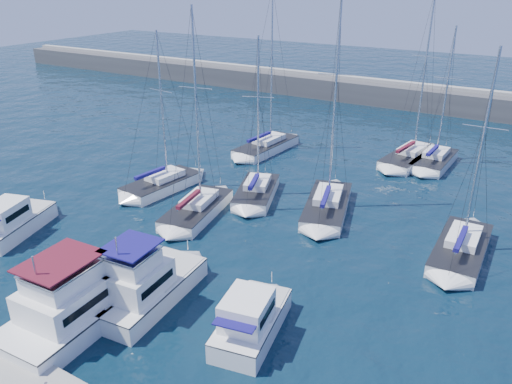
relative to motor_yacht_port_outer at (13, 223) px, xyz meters
The scene contains 14 objects.
ground 15.29m from the motor_yacht_port_outer, ahead, with size 220.00×220.00×0.00m, color black.
breakwater 56.03m from the motor_yacht_port_outer, 74.33° to the left, with size 160.00×6.00×4.45m.
motor_yacht_port_outer is the anchor object (origin of this frame).
motor_yacht_port_inner 12.79m from the motor_yacht_port_outer, 19.20° to the right, with size 4.53×10.56×4.69m.
motor_yacht_stbd_inner 14.18m from the motor_yacht_port_outer, ahead, with size 4.00×7.89×4.69m.
motor_yacht_stbd_outer 20.89m from the motor_yacht_port_outer, ahead, with size 3.70×6.32×3.20m.
sailboat_mid_a 12.67m from the motor_yacht_port_outer, 72.30° to the left, with size 3.94×7.61×13.98m.
sailboat_mid_b 13.57m from the motor_yacht_port_outer, 44.44° to the left, with size 4.38×8.07×16.16m.
sailboat_mid_c 19.11m from the motor_yacht_port_outer, 51.04° to the left, with size 5.07×7.50×13.74m.
sailboat_mid_d 23.97m from the motor_yacht_port_outer, 40.15° to the left, with size 5.32×9.06×17.53m.
sailboat_mid_e 32.03m from the motor_yacht_port_outer, 25.35° to the left, with size 3.11×8.05×14.22m.
sailboat_back_a 26.84m from the motor_yacht_port_outer, 75.62° to the left, with size 3.82×8.78×16.99m.
sailboat_back_b 37.13m from the motor_yacht_port_outer, 55.59° to the left, with size 4.41×9.06×16.78m.
sailboat_back_c 38.61m from the motor_yacht_port_outer, 52.77° to the left, with size 3.41×7.37×13.75m.
Camera 1 is at (16.88, -20.84, 17.78)m, focal length 35.00 mm.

